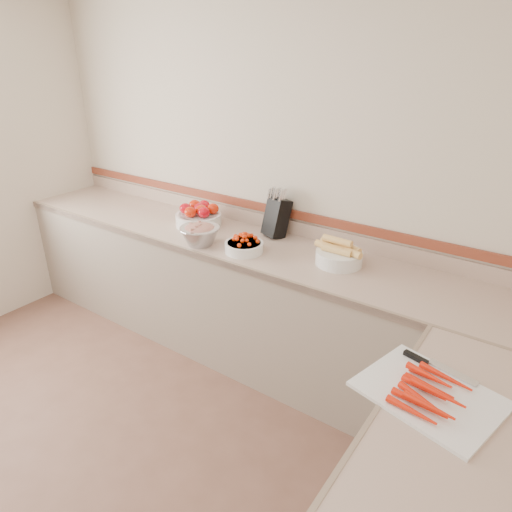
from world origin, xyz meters
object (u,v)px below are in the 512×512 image
Objects in this scene: knife_block at (277,216)px; corn_bowl at (339,255)px; cutting_board at (429,392)px; tomato_bowl at (199,216)px; cherry_tomato_bowl at (244,245)px; rhubarb_bowl at (200,234)px.

corn_bowl is at bearing -17.11° from knife_block.
cutting_board is at bearing -47.75° from corn_bowl.
tomato_bowl is 0.60m from cherry_tomato_bowl.
knife_block reaches higher than rhubarb_bowl.
cherry_tomato_bowl is 0.94× the size of rhubarb_bowl.
tomato_bowl is 1.35× the size of cherry_tomato_bowl.
knife_block is 0.62× the size of cutting_board.
knife_block is 1.31× the size of rhubarb_bowl.
rhubarb_bowl is (-0.89, -0.26, 0.02)m from corn_bowl.
corn_bowl is 0.93m from rhubarb_bowl.
corn_bowl is at bearing 132.25° from cutting_board.
rhubarb_bowl is (-0.33, -0.43, -0.06)m from knife_block.
corn_bowl is 0.56× the size of cutting_board.
tomato_bowl is at bearing 155.33° from cutting_board.
cherry_tomato_bowl is at bearing 13.10° from rhubarb_bowl.
knife_block reaches higher than corn_bowl.
rhubarb_bowl is at bearing -166.90° from cherry_tomato_bowl.
cutting_board is (1.94, -0.89, -0.06)m from tomato_bowl.
cherry_tomato_bowl is 0.45× the size of cutting_board.
cutting_board is (1.36, -1.05, -0.12)m from knife_block.
cutting_board is (1.68, -0.62, -0.06)m from rhubarb_bowl.
rhubarb_bowl is at bearing -127.37° from knife_block.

